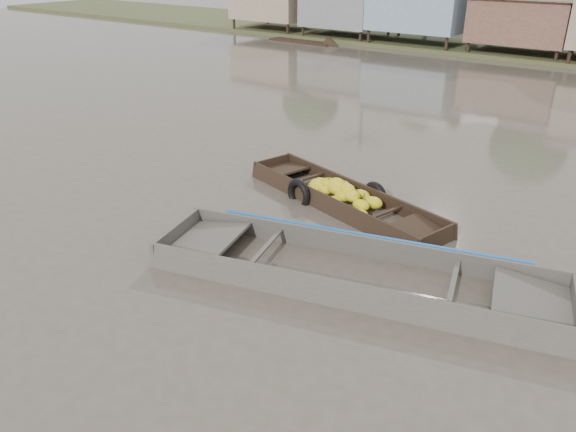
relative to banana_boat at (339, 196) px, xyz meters
The scene contains 3 objects.
ground 3.67m from the banana_boat, 77.04° to the right, with size 120.00×120.00×0.00m, color #524A3E.
banana_boat is the anchor object (origin of this frame).
viewer_boat 3.80m from the banana_boat, 53.41° to the right, with size 8.60×4.33×0.67m.
Camera 1 is at (6.21, -8.09, 6.10)m, focal length 35.00 mm.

